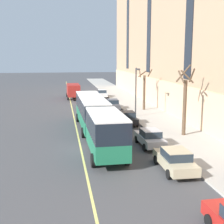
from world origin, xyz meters
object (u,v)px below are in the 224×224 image
at_px(city_bus, 96,117).
at_px(parked_car_white_4, 102,93).
at_px(street_tree_mid_block, 185,101).
at_px(parked_car_silver_6, 150,138).
at_px(parked_car_darkgray_1, 113,104).
at_px(parked_car_champagne_5, 175,160).
at_px(box_truck, 73,90).
at_px(street_tree_far_uptown, 144,89).
at_px(street_lamp, 136,87).
at_px(parked_car_black_2, 127,118).

bearing_deg(city_bus, parked_car_white_4, 81.44).
bearing_deg(street_tree_mid_block, parked_car_silver_6, -146.21).
xyz_separation_m(parked_car_darkgray_1, parked_car_champagne_5, (0.13, -25.72, 0.00)).
relative_size(parked_car_white_4, parked_car_silver_6, 1.04).
bearing_deg(parked_car_silver_6, box_truck, 99.47).
bearing_deg(street_tree_mid_block, street_tree_far_uptown, 89.99).
xyz_separation_m(box_truck, street_tree_far_uptown, (9.72, -14.54, 1.50)).
height_order(parked_car_darkgray_1, parked_car_silver_6, same).
distance_m(parked_car_white_4, street_tree_mid_block, 31.17).
bearing_deg(box_truck, city_bus, -87.86).
bearing_deg(street_tree_mid_block, parked_car_white_4, 97.68).
bearing_deg(parked_car_darkgray_1, street_tree_far_uptown, -20.87).
height_order(city_bus, street_lamp, street_lamp).
relative_size(city_bus, street_tree_far_uptown, 3.27).
xyz_separation_m(parked_car_darkgray_1, box_truck, (-5.36, 12.87, 0.83)).
xyz_separation_m(parked_car_silver_6, street_tree_far_uptown, (4.29, 18.03, 2.34)).
xyz_separation_m(parked_car_silver_6, box_truck, (-5.43, 32.56, 0.83)).
xyz_separation_m(parked_car_darkgray_1, street_tree_mid_block, (4.36, -16.82, 2.74)).
relative_size(parked_car_black_2, parked_car_champagne_5, 0.90).
relative_size(parked_car_darkgray_1, street_tree_far_uptown, 0.79).
bearing_deg(parked_car_silver_6, parked_car_darkgray_1, 90.22).
bearing_deg(parked_car_champagne_5, parked_car_black_2, 90.50).
bearing_deg(parked_car_champagne_5, street_lamp, 84.55).
height_order(parked_car_champagne_5, street_tree_mid_block, street_tree_mid_block).
bearing_deg(street_tree_far_uptown, street_tree_mid_block, -90.01).
height_order(parked_car_white_4, street_tree_far_uptown, street_tree_far_uptown).
bearing_deg(street_lamp, parked_car_white_4, 94.80).
relative_size(parked_car_white_4, box_truck, 0.61).
bearing_deg(parked_car_darkgray_1, street_lamp, -73.90).
distance_m(box_truck, street_tree_far_uptown, 17.55).
distance_m(parked_car_darkgray_1, parked_car_champagne_5, 25.72).
relative_size(parked_car_black_2, parked_car_white_4, 0.94).
distance_m(parked_car_champagne_5, box_truck, 38.99).
height_order(box_truck, street_lamp, street_lamp).
height_order(city_bus, parked_car_champagne_5, city_bus).
xyz_separation_m(parked_car_white_4, street_tree_mid_block, (4.15, -30.77, 2.74)).
relative_size(parked_car_darkgray_1, parked_car_white_4, 1.04).
relative_size(parked_car_silver_6, street_tree_far_uptown, 0.73).
height_order(parked_car_silver_6, street_lamp, street_lamp).
distance_m(parked_car_black_2, parked_car_champagne_5, 15.14).
height_order(city_bus, parked_car_black_2, city_bus).
relative_size(city_bus, street_tree_mid_block, 2.80).
distance_m(parked_car_darkgray_1, street_lamp, 7.73).
bearing_deg(street_lamp, parked_car_black_2, -116.82).
bearing_deg(parked_car_black_2, street_lamp, 63.18).
distance_m(street_tree_mid_block, street_lamp, 10.38).
height_order(city_bus, street_tree_far_uptown, street_tree_far_uptown).
bearing_deg(street_lamp, street_tree_far_uptown, 64.52).
height_order(parked_car_champagne_5, street_lamp, street_lamp).
relative_size(street_tree_far_uptown, street_lamp, 0.95).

